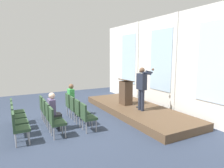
{
  "coord_description": "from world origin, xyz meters",
  "views": [
    {
      "loc": [
        6.77,
        -1.15,
        2.5
      ],
      "look_at": [
        0.16,
        2.41,
        1.38
      ],
      "focal_mm": 31.68,
      "sensor_mm": 36.0,
      "label": 1
    }
  ],
  "objects_px": {
    "chair_r0_c0": "(70,103)",
    "chair_r2_c3": "(18,126)",
    "audience_r0_c0": "(72,98)",
    "chair_r1_c0": "(45,106)",
    "mic_stand": "(139,100)",
    "chair_r0_c3": "(87,116)",
    "chair_r1_c3": "(55,120)",
    "chair_r2_c0": "(15,110)",
    "chair_r2_c1": "(16,114)",
    "lectern": "(126,92)",
    "chair_r0_c1": "(75,107)",
    "chair_r1_c1": "(48,110)",
    "chair_r0_c2": "(81,111)",
    "chair_r1_c2": "(51,115)",
    "chair_r2_c2": "(17,120)",
    "audience_r1_c2": "(54,109)",
    "speaker": "(142,86)"
  },
  "relations": [
    {
      "from": "chair_r2_c1",
      "to": "chair_r2_c2",
      "type": "distance_m",
      "value": 0.61
    },
    {
      "from": "chair_r0_c1",
      "to": "chair_r2_c1",
      "type": "bearing_deg",
      "value": -90.0
    },
    {
      "from": "chair_r1_c3",
      "to": "audience_r0_c0",
      "type": "bearing_deg",
      "value": 149.23
    },
    {
      "from": "mic_stand",
      "to": "audience_r1_c2",
      "type": "height_order",
      "value": "mic_stand"
    },
    {
      "from": "audience_r0_c0",
      "to": "chair_r1_c3",
      "type": "bearing_deg",
      "value": -30.77
    },
    {
      "from": "chair_r1_c0",
      "to": "chair_r2_c3",
      "type": "distance_m",
      "value": 2.1
    },
    {
      "from": "chair_r0_c0",
      "to": "chair_r1_c2",
      "type": "bearing_deg",
      "value": -39.6
    },
    {
      "from": "speaker",
      "to": "chair_r0_c3",
      "type": "distance_m",
      "value": 2.62
    },
    {
      "from": "audience_r0_c0",
      "to": "chair_r0_c3",
      "type": "bearing_deg",
      "value": -2.52
    },
    {
      "from": "chair_r2_c1",
      "to": "chair_r1_c3",
      "type": "bearing_deg",
      "value": 39.6
    },
    {
      "from": "mic_stand",
      "to": "lectern",
      "type": "bearing_deg",
      "value": -162.83
    },
    {
      "from": "chair_r0_c3",
      "to": "chair_r1_c2",
      "type": "height_order",
      "value": "same"
    },
    {
      "from": "speaker",
      "to": "chair_r2_c1",
      "type": "distance_m",
      "value": 4.65
    },
    {
      "from": "chair_r1_c2",
      "to": "chair_r2_c1",
      "type": "relative_size",
      "value": 1.0
    },
    {
      "from": "chair_r1_c3",
      "to": "chair_r2_c2",
      "type": "relative_size",
      "value": 1.0
    },
    {
      "from": "audience_r0_c0",
      "to": "chair_r1_c0",
      "type": "relative_size",
      "value": 1.42
    },
    {
      "from": "chair_r1_c3",
      "to": "chair_r2_c2",
      "type": "distance_m",
      "value": 1.18
    },
    {
      "from": "chair_r0_c0",
      "to": "chair_r2_c3",
      "type": "xyz_separation_m",
      "value": [
        1.84,
        -2.02,
        0.0
      ]
    },
    {
      "from": "mic_stand",
      "to": "chair_r0_c3",
      "type": "distance_m",
      "value": 2.78
    },
    {
      "from": "speaker",
      "to": "chair_r0_c2",
      "type": "distance_m",
      "value": 2.6
    },
    {
      "from": "audience_r0_c0",
      "to": "chair_r1_c3",
      "type": "xyz_separation_m",
      "value": [
        1.84,
        -1.09,
        -0.21
      ]
    },
    {
      "from": "chair_r0_c1",
      "to": "chair_r1_c3",
      "type": "relative_size",
      "value": 1.0
    },
    {
      "from": "speaker",
      "to": "chair_r0_c2",
      "type": "height_order",
      "value": "speaker"
    },
    {
      "from": "lectern",
      "to": "chair_r0_c1",
      "type": "bearing_deg",
      "value": -83.49
    },
    {
      "from": "chair_r0_c0",
      "to": "audience_r0_c0",
      "type": "bearing_deg",
      "value": 90.0
    },
    {
      "from": "audience_r0_c0",
      "to": "chair_r0_c3",
      "type": "xyz_separation_m",
      "value": [
        1.84,
        -0.08,
        -0.21
      ]
    },
    {
      "from": "chair_r0_c2",
      "to": "chair_r2_c0",
      "type": "height_order",
      "value": "same"
    },
    {
      "from": "chair_r0_c0",
      "to": "chair_r0_c2",
      "type": "xyz_separation_m",
      "value": [
        1.22,
        0.0,
        0.0
      ]
    },
    {
      "from": "mic_stand",
      "to": "chair_r1_c2",
      "type": "bearing_deg",
      "value": -87.55
    },
    {
      "from": "chair_r2_c0",
      "to": "chair_r2_c3",
      "type": "height_order",
      "value": "same"
    },
    {
      "from": "lectern",
      "to": "chair_r0_c3",
      "type": "height_order",
      "value": "lectern"
    },
    {
      "from": "mic_stand",
      "to": "chair_r0_c1",
      "type": "bearing_deg",
      "value": -99.68
    },
    {
      "from": "speaker",
      "to": "chair_r2_c3",
      "type": "distance_m",
      "value": 4.59
    },
    {
      "from": "speaker",
      "to": "chair_r0_c1",
      "type": "xyz_separation_m",
      "value": [
        -0.83,
        -2.49,
        -0.75
      ]
    },
    {
      "from": "mic_stand",
      "to": "chair_r2_c3",
      "type": "xyz_separation_m",
      "value": [
        0.77,
        -4.69,
        -0.08
      ]
    },
    {
      "from": "mic_stand",
      "to": "audience_r0_c0",
      "type": "distance_m",
      "value": 2.8
    },
    {
      "from": "chair_r1_c0",
      "to": "chair_r1_c2",
      "type": "bearing_deg",
      "value": 0.0
    },
    {
      "from": "chair_r1_c1",
      "to": "chair_r2_c1",
      "type": "height_order",
      "value": "same"
    },
    {
      "from": "audience_r0_c0",
      "to": "chair_r1_c1",
      "type": "xyz_separation_m",
      "value": [
        0.61,
        -1.09,
        -0.21
      ]
    },
    {
      "from": "chair_r1_c2",
      "to": "chair_r2_c3",
      "type": "distance_m",
      "value": 1.18
    },
    {
      "from": "audience_r0_c0",
      "to": "chair_r1_c1",
      "type": "bearing_deg",
      "value": -60.76
    },
    {
      "from": "chair_r1_c2",
      "to": "audience_r1_c2",
      "type": "distance_m",
      "value": 0.2
    },
    {
      "from": "chair_r0_c1",
      "to": "chair_r0_c3",
      "type": "bearing_deg",
      "value": 0.0
    },
    {
      "from": "chair_r0_c0",
      "to": "chair_r1_c3",
      "type": "distance_m",
      "value": 2.1
    },
    {
      "from": "chair_r1_c3",
      "to": "chair_r2_c0",
      "type": "height_order",
      "value": "same"
    },
    {
      "from": "chair_r2_c1",
      "to": "audience_r1_c2",
      "type": "bearing_deg",
      "value": 60.83
    },
    {
      "from": "chair_r1_c1",
      "to": "chair_r0_c2",
      "type": "bearing_deg",
      "value": 58.85
    },
    {
      "from": "chair_r0_c3",
      "to": "audience_r0_c0",
      "type": "bearing_deg",
      "value": 177.48
    },
    {
      "from": "audience_r1_c2",
      "to": "chair_r1_c1",
      "type": "bearing_deg",
      "value": -172.2
    },
    {
      "from": "chair_r2_c0",
      "to": "chair_r2_c1",
      "type": "height_order",
      "value": "same"
    }
  ]
}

